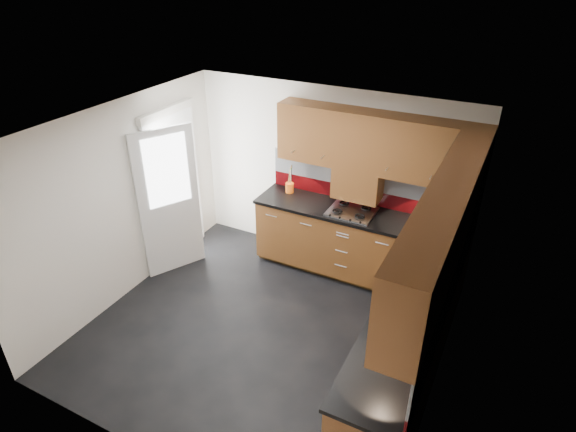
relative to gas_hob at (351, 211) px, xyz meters
The scene contains 14 objects.
room 1.63m from the gas_hob, 107.03° to the right, with size 4.00×3.80×2.64m.
base_cabinets 1.10m from the gas_hob, 50.67° to the right, with size 2.70×3.20×0.95m.
countertop 0.98m from the gas_hob, 51.77° to the right, with size 2.72×3.22×0.04m.
backsplash 1.02m from the gas_hob, 33.28° to the right, with size 2.70×3.20×0.54m.
upper_cabinets 1.36m from the gas_hob, 41.51° to the right, with size 2.50×3.20×0.72m.
extractor_hood 0.37m from the gas_hob, 90.00° to the left, with size 0.60×0.33×0.40m, color brown.
glass_cabinet 1.61m from the gas_hob, 17.76° to the right, with size 0.32×0.80×0.66m.
back_door 2.35m from the gas_hob, 162.10° to the right, with size 0.42×1.19×2.04m.
gas_hob is the anchor object (origin of this frame).
utensil_pot 0.97m from the gas_hob, behind, with size 0.11×0.11×0.39m.
toaster 0.99m from the gas_hob, ahead, with size 0.30×0.19×0.21m.
food_processor 1.26m from the gas_hob, 22.22° to the right, with size 0.18×0.18×0.30m.
paper_towel 1.86m from the gas_hob, 48.50° to the right, with size 0.13×0.13×0.26m, color white.
orange_cloth 1.26m from the gas_hob, 17.96° to the right, with size 0.15×0.13×0.02m, color orange.
Camera 1 is at (2.15, -3.61, 3.85)m, focal length 30.00 mm.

